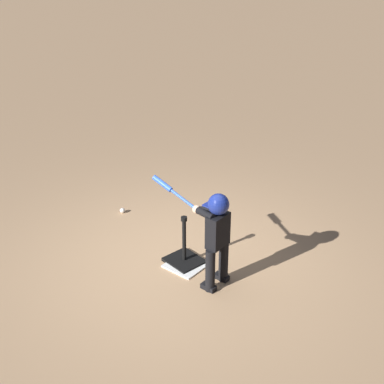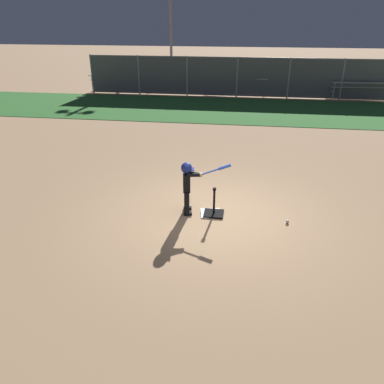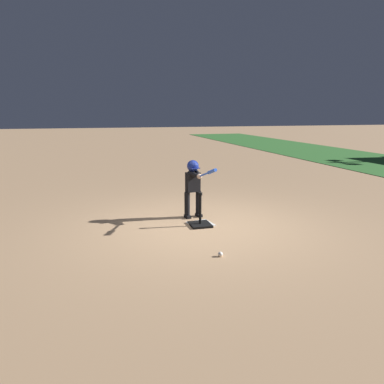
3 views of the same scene
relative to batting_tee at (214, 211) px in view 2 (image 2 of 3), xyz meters
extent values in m
plane|color=tan|center=(0.06, 0.02, -0.09)|extent=(90.00, 90.00, 0.00)
cube|color=#33702D|center=(0.06, 9.92, -0.08)|extent=(56.00, 5.11, 0.02)
cylinder|color=#9E9EA3|center=(-7.80, 12.93, 0.92)|extent=(0.08, 0.08, 2.01)
cylinder|color=#9E9EA3|center=(-5.18, 12.93, 0.92)|extent=(0.08, 0.08, 2.01)
cylinder|color=#9E9EA3|center=(-2.56, 12.93, 0.92)|extent=(0.08, 0.08, 2.01)
cylinder|color=#9E9EA3|center=(0.06, 12.93, 0.92)|extent=(0.08, 0.08, 2.01)
cylinder|color=#9E9EA3|center=(2.68, 12.93, 0.92)|extent=(0.08, 0.08, 2.01)
cylinder|color=#9E9EA3|center=(5.31, 12.93, 0.92)|extent=(0.08, 0.08, 2.01)
cube|color=#565B60|center=(0.06, 12.93, 0.92)|extent=(15.73, 0.02, 1.93)
cylinder|color=#9E9EA3|center=(0.06, 12.93, 1.89)|extent=(15.73, 0.04, 0.04)
cube|color=white|center=(-0.07, 0.03, -0.08)|extent=(0.50, 0.50, 0.02)
cube|color=black|center=(0.00, 0.00, -0.07)|extent=(0.43, 0.39, 0.04)
cylinder|color=black|center=(0.00, 0.00, 0.23)|extent=(0.05, 0.05, 0.55)
cylinder|color=black|center=(0.00, 0.00, 0.53)|extent=(0.08, 0.08, 0.05)
cylinder|color=black|center=(-0.63, 0.15, 0.18)|extent=(0.13, 0.13, 0.54)
cube|color=black|center=(-0.61, 0.15, -0.06)|extent=(0.19, 0.12, 0.06)
cylinder|color=black|center=(-0.58, -0.10, 0.18)|extent=(0.13, 0.13, 0.54)
cube|color=black|center=(-0.56, -0.10, -0.06)|extent=(0.19, 0.12, 0.06)
cube|color=black|center=(-0.61, 0.02, 0.65)|extent=(0.20, 0.30, 0.40)
sphere|color=#DBB293|center=(-0.61, 0.02, 0.96)|extent=(0.20, 0.20, 0.20)
sphere|color=navy|center=(-0.61, 0.02, 0.97)|extent=(0.24, 0.24, 0.24)
cube|color=navy|center=(-0.51, 0.04, 0.95)|extent=(0.15, 0.20, 0.01)
cylinder|color=black|center=(-0.47, 0.09, 0.83)|extent=(0.33, 0.12, 0.12)
cylinder|color=black|center=(-0.45, 0.01, 0.83)|extent=(0.32, 0.22, 0.12)
sphere|color=#DBB293|center=(-0.31, 0.08, 0.81)|extent=(0.10, 0.10, 0.10)
cylinder|color=blue|center=(-0.01, 0.13, 0.92)|extent=(0.63, 0.14, 0.24)
cylinder|color=blue|center=(0.19, 0.16, 0.98)|extent=(0.29, 0.11, 0.15)
cylinder|color=black|center=(-0.33, 0.07, 0.80)|extent=(0.04, 0.05, 0.05)
sphere|color=white|center=(1.58, -0.16, -0.05)|extent=(0.07, 0.07, 0.07)
cube|color=#ADAFB7|center=(-6.31, 14.25, 0.21)|extent=(3.45, 0.28, 0.04)
cube|color=#ADAFB7|center=(-6.30, 14.48, -0.05)|extent=(3.46, 0.34, 0.04)
cube|color=#ADAFB7|center=(-6.32, 13.66, 0.51)|extent=(3.45, 0.28, 0.04)
cube|color=#ADAFB7|center=(-6.31, 13.90, 0.25)|extent=(3.46, 0.34, 0.04)
cube|color=#ADAFB7|center=(-6.33, 13.08, 0.81)|extent=(3.45, 0.28, 0.04)
cube|color=#ADAFB7|center=(-6.32, 13.32, 0.55)|extent=(3.46, 0.34, 0.04)
cylinder|color=#ADAFB7|center=(-4.72, 14.45, 0.07)|extent=(0.06, 0.06, 0.32)
cylinder|color=#ADAFB7|center=(-4.74, 13.06, 0.37)|extent=(0.06, 0.06, 0.92)
cylinder|color=#ADAFB7|center=(-4.73, 13.75, 0.53)|extent=(0.07, 1.42, 0.64)
cylinder|color=#ADAFB7|center=(-7.89, 14.51, 0.07)|extent=(0.06, 0.06, 0.32)
cylinder|color=#ADAFB7|center=(-7.92, 13.11, 0.37)|extent=(0.06, 0.06, 0.92)
cylinder|color=#ADAFB7|center=(-7.90, 13.81, 0.53)|extent=(0.07, 1.42, 0.64)
cube|color=#ADAFB7|center=(0.13, 14.47, 0.22)|extent=(3.29, 0.51, 0.04)
cube|color=#ADAFB7|center=(0.16, 14.73, -0.05)|extent=(3.29, 0.57, 0.04)
cube|color=#ADAFB7|center=(0.07, 13.80, 0.53)|extent=(3.29, 0.51, 0.04)
cube|color=#ADAFB7|center=(0.10, 14.07, 0.26)|extent=(3.29, 0.57, 0.04)
cube|color=#ADAFB7|center=(0.01, 13.13, 0.84)|extent=(3.29, 0.51, 0.04)
cube|color=#ADAFB7|center=(0.04, 13.40, 0.57)|extent=(3.29, 0.57, 0.04)
cylinder|color=#ADAFB7|center=(1.66, 14.60, 0.08)|extent=(0.06, 0.06, 0.33)
cylinder|color=#ADAFB7|center=(1.52, 12.99, 0.39)|extent=(0.06, 0.06, 0.94)
cylinder|color=#ADAFB7|center=(1.59, 13.80, 0.55)|extent=(0.19, 1.63, 0.66)
cylinder|color=#ADAFB7|center=(-1.34, 14.87, 0.08)|extent=(0.06, 0.06, 0.33)
cylinder|color=#ADAFB7|center=(-1.49, 13.27, 0.39)|extent=(0.06, 0.06, 0.94)
cylinder|color=#ADAFB7|center=(-1.42, 14.07, 0.55)|extent=(0.19, 1.63, 0.66)
cube|color=#ADAFB7|center=(6.29, 14.02, 0.22)|extent=(3.25, 0.47, 0.04)
cube|color=#ADAFB7|center=(6.27, 14.29, -0.05)|extent=(3.25, 0.53, 0.04)
cube|color=#ADAFB7|center=(6.34, 13.36, 0.52)|extent=(3.25, 0.47, 0.04)
cube|color=#ADAFB7|center=(6.32, 13.62, 0.26)|extent=(3.25, 0.53, 0.04)
cube|color=#ADAFB7|center=(6.39, 12.69, 0.82)|extent=(3.25, 0.47, 0.04)
cube|color=#ADAFB7|center=(6.37, 12.96, 0.56)|extent=(3.25, 0.53, 0.04)
cylinder|color=#ADAFB7|center=(7.76, 14.40, 0.07)|extent=(0.06, 0.06, 0.32)
cylinder|color=#ADAFB7|center=(4.78, 14.18, 0.07)|extent=(0.06, 0.06, 0.32)
cylinder|color=#ADAFB7|center=(4.90, 12.58, 0.38)|extent=(0.06, 0.06, 0.93)
cylinder|color=#ADAFB7|center=(4.84, 13.38, 0.54)|extent=(0.17, 1.62, 0.65)
cylinder|color=slate|center=(-5.38, 23.24, 4.34)|extent=(0.20, 0.20, 8.85)
camera|label=1|loc=(-4.25, 3.62, 3.66)|focal=50.00mm
camera|label=2|loc=(0.53, -7.22, 3.93)|focal=35.00mm
camera|label=3|loc=(6.55, -1.99, 2.05)|focal=35.00mm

